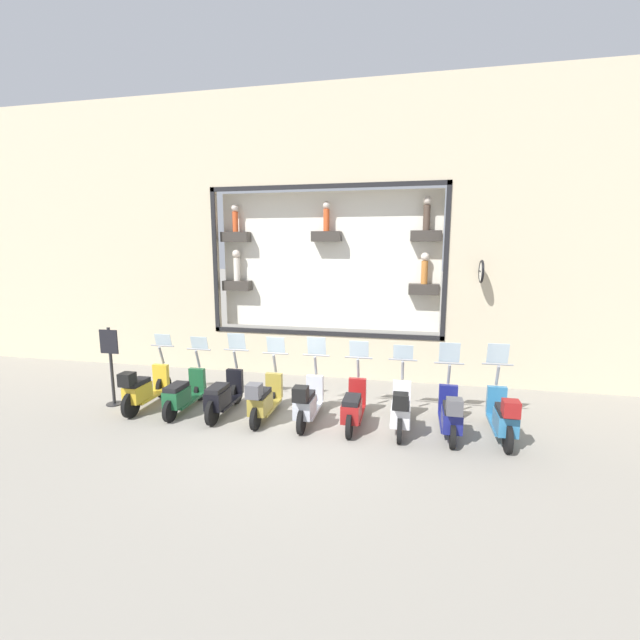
% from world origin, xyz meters
% --- Properties ---
extents(ground_plane, '(120.00, 120.00, 0.00)m').
position_xyz_m(ground_plane, '(0.00, 0.00, 0.00)').
color(ground_plane, gray).
extents(building_facade, '(1.21, 36.00, 7.78)m').
position_xyz_m(building_facade, '(3.60, -0.00, 3.95)').
color(building_facade, beige).
rests_on(building_facade, ground_plane).
extents(scooter_teal_0, '(1.80, 0.61, 1.70)m').
position_xyz_m(scooter_teal_0, '(0.14, -4.11, 0.48)').
color(scooter_teal_0, black).
rests_on(scooter_teal_0, ground_plane).
extents(scooter_navy_1, '(1.79, 0.61, 1.67)m').
position_xyz_m(scooter_navy_1, '(0.13, -3.16, 0.46)').
color(scooter_navy_1, black).
rests_on(scooter_navy_1, ground_plane).
extents(scooter_white_2, '(1.80, 0.61, 1.57)m').
position_xyz_m(scooter_white_2, '(0.14, -2.22, 0.47)').
color(scooter_white_2, black).
rests_on(scooter_white_2, ground_plane).
extents(scooter_red_3, '(1.80, 0.60, 1.62)m').
position_xyz_m(scooter_red_3, '(0.20, -1.27, 0.43)').
color(scooter_red_3, black).
rests_on(scooter_red_3, ground_plane).
extents(scooter_silver_4, '(1.80, 0.60, 1.66)m').
position_xyz_m(scooter_silver_4, '(0.14, -0.32, 0.47)').
color(scooter_silver_4, black).
rests_on(scooter_silver_4, ground_plane).
extents(scooter_olive_5, '(1.79, 0.60, 1.62)m').
position_xyz_m(scooter_olive_5, '(0.13, 0.63, 0.47)').
color(scooter_olive_5, black).
rests_on(scooter_olive_5, ground_plane).
extents(scooter_black_6, '(1.81, 0.60, 1.67)m').
position_xyz_m(scooter_black_6, '(0.20, 1.57, 0.45)').
color(scooter_black_6, black).
rests_on(scooter_black_6, ground_plane).
extents(scooter_green_7, '(1.79, 0.61, 1.54)m').
position_xyz_m(scooter_green_7, '(0.20, 2.52, 0.42)').
color(scooter_green_7, black).
rests_on(scooter_green_7, ground_plane).
extents(scooter_yellow_8, '(1.81, 0.61, 1.57)m').
position_xyz_m(scooter_yellow_8, '(0.15, 3.47, 0.49)').
color(scooter_yellow_8, black).
rests_on(scooter_yellow_8, ground_plane).
extents(shop_sign_post, '(0.36, 0.45, 1.83)m').
position_xyz_m(shop_sign_post, '(0.26, 4.35, 0.99)').
color(shop_sign_post, '#232326').
rests_on(shop_sign_post, ground_plane).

